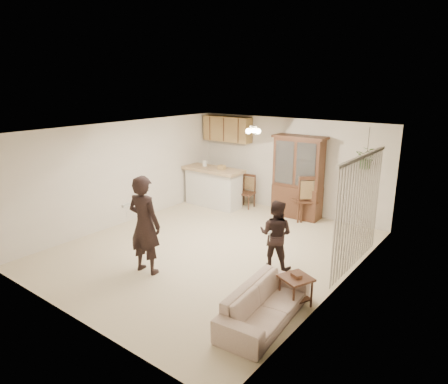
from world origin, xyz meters
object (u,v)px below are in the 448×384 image
Objects in this scene: adult at (145,226)px; china_hutch at (298,178)px; side_table at (295,290)px; chair_hutch_left at (302,206)px; sofa at (265,298)px; child at (276,234)px; chair_hutch_right at (305,207)px; chair_bar at (246,198)px.

china_hutch is at bearing -106.46° from adult.
adult is 3.10× the size of side_table.
chair_hutch_left is at bearing -21.63° from china_hutch.
sofa is 0.68m from side_table.
child is 2.32× the size of side_table.
china_hutch reaches higher than chair_hutch_right.
child is at bearing -72.27° from china_hutch.
china_hutch is at bearing 0.38° from chair_bar.
china_hutch is (0.76, 4.49, 0.14)m from adult.
adult is at bearing 37.14° from chair_hutch_right.
side_table is (2.74, 0.63, -0.65)m from adult.
adult is 2.88m from side_table.
chair_bar is (-2.53, 2.76, -0.42)m from child.
child is 1.15× the size of chair_hutch_left.
child reaches higher than chair_hutch_left.
adult reaches higher than sofa.
sofa is 3.22× the size of side_table.
chair_hutch_left is at bearing 14.93° from sofa.
child is (1.81, 1.58, -0.22)m from adult.
chair_bar is at bearing -57.19° from child.
adult is 4.54m from chair_hutch_right.
chair_hutch_right is at bearing -110.33° from adult.
chair_hutch_left is at bearing -109.05° from adult.
sofa is 4.66m from chair_hutch_right.
china_hutch is at bearing -177.90° from chair_hutch_left.
side_table is 0.49× the size of chair_hutch_right.
chair_hutch_right is (-0.76, 2.80, -0.34)m from child.
chair_hutch_left is (-1.78, 3.79, 0.08)m from side_table.
chair_hutch_right is at bearing -3.95° from chair_bar.
chair_hutch_left is (0.95, 4.42, -0.57)m from adult.
chair_bar is at bearing 133.00° from side_table.
sofa is 2.63m from adult.
chair_hutch_left is 0.99× the size of chair_hutch_right.
adult is 1.53× the size of chair_hutch_left.
child reaches higher than side_table.
child is 3.11m from china_hutch.
china_hutch reaches higher than sofa.
china_hutch is 4.41m from side_table.
side_table is (0.16, 0.65, -0.11)m from sofa.
chair_bar is at bearing -37.89° from chair_hutch_right.
adult reaches higher than child.
adult is 4.56m from china_hutch.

